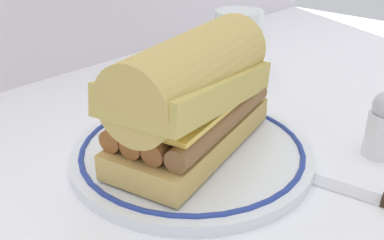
{
  "coord_description": "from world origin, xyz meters",
  "views": [
    {
      "loc": [
        -0.31,
        -0.25,
        0.25
      ],
      "look_at": [
        -0.01,
        0.02,
        0.04
      ],
      "focal_mm": 40.9,
      "sensor_mm": 36.0,
      "label": 1
    }
  ],
  "objects_px": {
    "butter_knife": "(375,196)",
    "drinking_glass": "(238,52)",
    "plate": "(192,151)",
    "sausage_sandwich": "(192,93)",
    "salt_shaker": "(383,125)"
  },
  "relations": [
    {
      "from": "drinking_glass",
      "to": "butter_knife",
      "type": "distance_m",
      "value": 0.32
    },
    {
      "from": "plate",
      "to": "sausage_sandwich",
      "type": "relative_size",
      "value": 1.18
    },
    {
      "from": "plate",
      "to": "butter_knife",
      "type": "xyz_separation_m",
      "value": [
        0.06,
        -0.18,
        -0.0
      ]
    },
    {
      "from": "plate",
      "to": "butter_knife",
      "type": "distance_m",
      "value": 0.19
    },
    {
      "from": "plate",
      "to": "sausage_sandwich",
      "type": "distance_m",
      "value": 0.07
    },
    {
      "from": "plate",
      "to": "drinking_glass",
      "type": "bearing_deg",
      "value": 26.07
    },
    {
      "from": "sausage_sandwich",
      "to": "butter_knife",
      "type": "bearing_deg",
      "value": -84.43
    },
    {
      "from": "plate",
      "to": "sausage_sandwich",
      "type": "height_order",
      "value": "sausage_sandwich"
    },
    {
      "from": "salt_shaker",
      "to": "butter_knife",
      "type": "relative_size",
      "value": 0.49
    },
    {
      "from": "sausage_sandwich",
      "to": "salt_shaker",
      "type": "bearing_deg",
      "value": -58.5
    },
    {
      "from": "drinking_glass",
      "to": "salt_shaker",
      "type": "relative_size",
      "value": 1.47
    },
    {
      "from": "drinking_glass",
      "to": "sausage_sandwich",
      "type": "bearing_deg",
      "value": -153.93
    },
    {
      "from": "sausage_sandwich",
      "to": "butter_knife",
      "type": "xyz_separation_m",
      "value": [
        0.06,
        -0.18,
        -0.07
      ]
    },
    {
      "from": "sausage_sandwich",
      "to": "salt_shaker",
      "type": "distance_m",
      "value": 0.21
    },
    {
      "from": "butter_knife",
      "to": "drinking_glass",
      "type": "bearing_deg",
      "value": 61.25
    }
  ]
}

